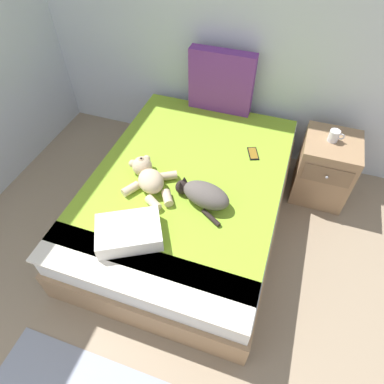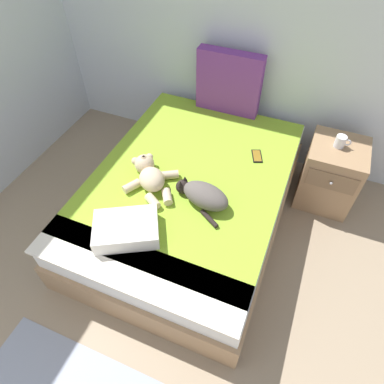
# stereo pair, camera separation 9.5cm
# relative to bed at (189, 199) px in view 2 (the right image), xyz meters

# --- Properties ---
(ground_plane) EXTENTS (9.87, 9.87, 0.00)m
(ground_plane) POSITION_rel_bed_xyz_m (0.26, -0.85, -0.25)
(ground_plane) COLOR gray
(wall_back) EXTENTS (4.07, 0.06, 2.40)m
(wall_back) POSITION_rel_bed_xyz_m (0.26, 1.09, 0.95)
(wall_back) COLOR silver
(wall_back) RESTS_ON ground_plane
(bed) EXTENTS (1.43, 1.99, 0.51)m
(bed) POSITION_rel_bed_xyz_m (0.00, 0.00, 0.00)
(bed) COLOR #9E7A56
(bed) RESTS_ON ground_plane
(patterned_cushion) EXTENTS (0.56, 0.11, 0.54)m
(patterned_cushion) POSITION_rel_bed_xyz_m (-0.01, 0.92, 0.53)
(patterned_cushion) COLOR #72338C
(patterned_cushion) RESTS_ON bed
(cat) EXTENTS (0.42, 0.31, 0.15)m
(cat) POSITION_rel_bed_xyz_m (0.18, -0.20, 0.33)
(cat) COLOR #59514C
(cat) RESTS_ON bed
(teddy_bear) EXTENTS (0.44, 0.43, 0.16)m
(teddy_bear) POSITION_rel_bed_xyz_m (-0.24, -0.16, 0.32)
(teddy_bear) COLOR beige
(teddy_bear) RESTS_ON bed
(cell_phone) EXTENTS (0.12, 0.16, 0.01)m
(cell_phone) POSITION_rel_bed_xyz_m (0.41, 0.40, 0.26)
(cell_phone) COLOR black
(cell_phone) RESTS_ON bed
(throw_pillow) EXTENTS (0.49, 0.44, 0.11)m
(throw_pillow) POSITION_rel_bed_xyz_m (-0.16, -0.63, 0.31)
(throw_pillow) COLOR white
(throw_pillow) RESTS_ON bed
(nightstand) EXTENTS (0.44, 0.49, 0.58)m
(nightstand) POSITION_rel_bed_xyz_m (1.00, 0.67, 0.04)
(nightstand) COLOR #9E7A56
(nightstand) RESTS_ON ground_plane
(mug) EXTENTS (0.12, 0.08, 0.09)m
(mug) POSITION_rel_bed_xyz_m (0.98, 0.68, 0.38)
(mug) COLOR silver
(mug) RESTS_ON nightstand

